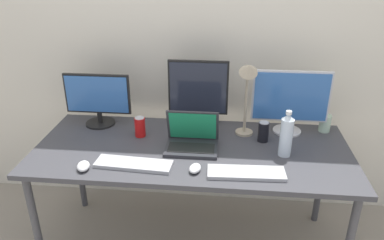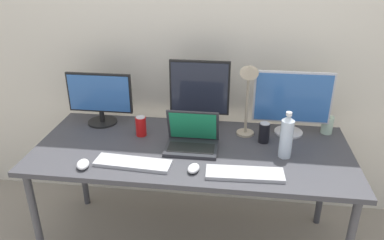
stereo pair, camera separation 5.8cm
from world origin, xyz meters
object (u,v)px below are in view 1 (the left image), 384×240
at_px(monitor_center, 198,93).
at_px(monitor_right, 290,100).
at_px(desk_lamp, 247,85).
at_px(soda_can_near_keyboard, 140,127).
at_px(keyboard_main, 246,173).
at_px(mouse_by_keyboard, 83,166).
at_px(water_bottle, 286,135).
at_px(monitor_left, 98,98).
at_px(soda_can_by_laptop, 263,132).
at_px(laptop_silver, 192,139).
at_px(keyboard_aux, 134,164).
at_px(bamboo_vase, 325,121).
at_px(work_desk, 192,156).
at_px(mouse_by_laptop, 195,168).

distance_m(monitor_center, monitor_right, 0.58).
bearing_deg(desk_lamp, soda_can_near_keyboard, -174.89).
bearing_deg(keyboard_main, monitor_center, 116.20).
xyz_separation_m(mouse_by_keyboard, water_bottle, (1.09, 0.26, 0.11)).
distance_m(monitor_left, monitor_center, 0.66).
xyz_separation_m(keyboard_main, water_bottle, (0.22, 0.23, 0.12)).
bearing_deg(monitor_left, soda_can_by_laptop, -7.30).
bearing_deg(laptop_silver, keyboard_aux, -141.39).
distance_m(keyboard_main, bamboo_vase, 0.77).
distance_m(keyboard_main, soda_can_by_laptop, 0.41).
distance_m(monitor_center, keyboard_aux, 0.65).
height_order(soda_can_near_keyboard, desk_lamp, desk_lamp).
height_order(monitor_center, keyboard_main, monitor_center).
xyz_separation_m(mouse_by_keyboard, desk_lamp, (0.86, 0.47, 0.32)).
height_order(work_desk, monitor_right, monitor_right).
relative_size(monitor_center, keyboard_aux, 1.07).
distance_m(monitor_right, mouse_by_keyboard, 1.29).
relative_size(laptop_silver, keyboard_aux, 0.73).
distance_m(keyboard_main, desk_lamp, 0.55).
distance_m(keyboard_main, mouse_by_keyboard, 0.86).
relative_size(keyboard_main, mouse_by_laptop, 4.28).
bearing_deg(laptop_silver, mouse_by_laptop, -80.47).
bearing_deg(monitor_left, bamboo_vase, 1.54).
xyz_separation_m(monitor_right, mouse_by_laptop, (-0.54, -0.52, -0.20)).
height_order(monitor_left, mouse_by_keyboard, monitor_left).
bearing_deg(desk_lamp, monitor_center, 159.32).
distance_m(monitor_left, mouse_by_keyboard, 0.59).
height_order(monitor_center, bamboo_vase, monitor_center).
distance_m(laptop_silver, soda_can_near_keyboard, 0.36).
height_order(laptop_silver, mouse_by_laptop, laptop_silver).
relative_size(laptop_silver, bamboo_vase, 0.84).
xyz_separation_m(monitor_center, soda_can_near_keyboard, (-0.35, -0.17, -0.17)).
xyz_separation_m(laptop_silver, mouse_by_keyboard, (-0.55, -0.29, -0.03)).
bearing_deg(bamboo_vase, work_desk, -159.77).
distance_m(work_desk, monitor_center, 0.41).
relative_size(monitor_left, soda_can_near_keyboard, 3.42).
relative_size(keyboard_aux, desk_lamp, 0.84).
relative_size(water_bottle, bamboo_vase, 0.75).
xyz_separation_m(monitor_left, keyboard_main, (0.95, -0.52, -0.17)).
xyz_separation_m(monitor_right, soda_can_by_laptop, (-0.16, -0.14, -0.16)).
bearing_deg(keyboard_main, monitor_left, 148.86).
bearing_deg(bamboo_vase, laptop_silver, -159.90).
xyz_separation_m(keyboard_main, desk_lamp, (0.00, 0.44, 0.33)).
height_order(monitor_center, mouse_by_laptop, monitor_center).
distance_m(keyboard_aux, desk_lamp, 0.80).
height_order(monitor_right, laptop_silver, monitor_right).
xyz_separation_m(monitor_center, soda_can_by_laptop, (0.41, -0.16, -0.17)).
bearing_deg(work_desk, water_bottle, -3.60).
distance_m(monitor_center, mouse_by_laptop, 0.59).
bearing_deg(keyboard_aux, soda_can_by_laptop, 30.47).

